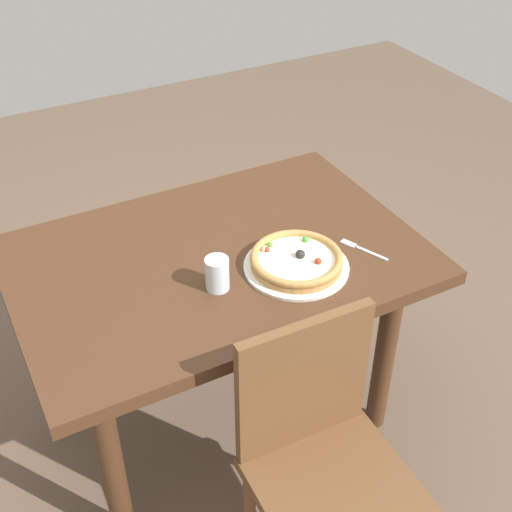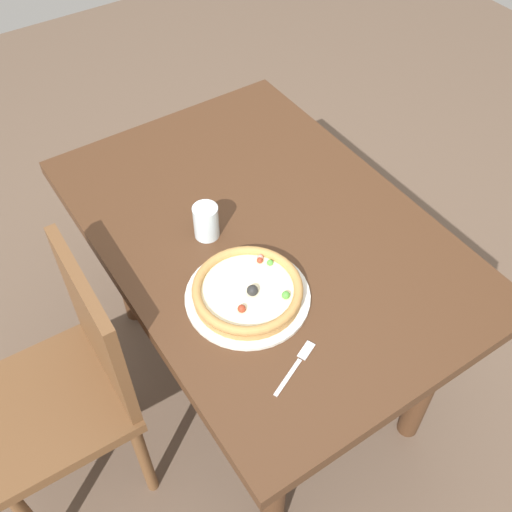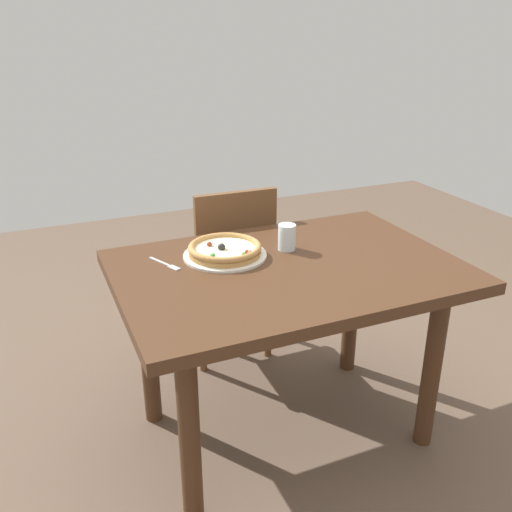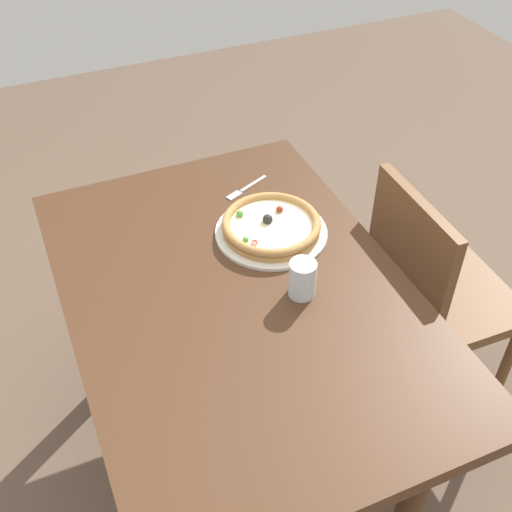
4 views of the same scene
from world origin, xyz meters
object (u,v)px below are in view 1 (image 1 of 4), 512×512
object	(u,v)px
fork	(360,248)
plate	(296,267)
dining_table	(218,282)
drinking_glass	(217,274)
chair_near	(324,461)
pizza	(297,260)

from	to	relation	value
fork	plate	bearing A→B (deg)	63.74
dining_table	drinking_glass	size ratio (longest dim) A/B	12.29
chair_near	pizza	world-z (taller)	chair_near
chair_near	pizza	xyz separation A→B (m)	(0.18, 0.47, 0.29)
chair_near	fork	bearing A→B (deg)	-130.07
plate	fork	world-z (taller)	plate
plate	pizza	world-z (taller)	pizza
plate	pizza	size ratio (longest dim) A/B	1.14
fork	drinking_glass	world-z (taller)	drinking_glass
dining_table	plate	distance (m)	0.27
fork	dining_table	bearing A→B (deg)	42.23
pizza	drinking_glass	distance (m)	0.25
dining_table	pizza	world-z (taller)	pizza
dining_table	drinking_glass	distance (m)	0.22
chair_near	plate	distance (m)	0.57
chair_near	plate	bearing A→B (deg)	-109.72
pizza	plate	bearing A→B (deg)	-111.01
dining_table	chair_near	size ratio (longest dim) A/B	1.41
plate	drinking_glass	distance (m)	0.25
chair_near	plate	world-z (taller)	chair_near
chair_near	pizza	size ratio (longest dim) A/B	3.18
plate	pizza	bearing A→B (deg)	68.99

